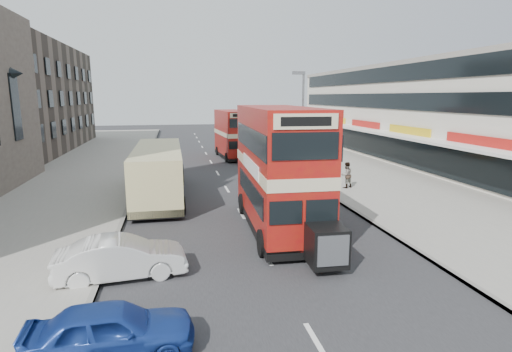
{
  "coord_description": "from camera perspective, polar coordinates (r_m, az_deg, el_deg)",
  "views": [
    {
      "loc": [
        -3.4,
        -12.8,
        6.24
      ],
      "look_at": [
        0.43,
        6.11,
        2.43
      ],
      "focal_mm": 28.43,
      "sensor_mm": 36.0,
      "label": 1
    }
  ],
  "objects": [
    {
      "name": "car_left_front",
      "position": [
        15.08,
        -18.41,
        -10.86
      ],
      "size": [
        4.54,
        1.99,
        1.45
      ],
      "primitive_type": "imported",
      "rotation": [
        0.0,
        0.0,
        1.68
      ],
      "color": "silver",
      "rests_on": "ground"
    },
    {
      "name": "pedestrian_near",
      "position": [
        27.92,
        12.6,
        0.16
      ],
      "size": [
        0.76,
        0.62,
        1.77
      ],
      "primitive_type": "imported",
      "rotation": [
        0.0,
        0.0,
        3.46
      ],
      "color": "gray",
      "rests_on": "pavement_right"
    },
    {
      "name": "kerb_left",
      "position": [
        33.48,
        -15.88,
        0.13
      ],
      "size": [
        0.2,
        90.0,
        0.16
      ],
      "primitive_type": "cube",
      "color": "gray",
      "rests_on": "ground"
    },
    {
      "name": "bus_main",
      "position": [
        18.85,
        3.23,
        1.05
      ],
      "size": [
        3.1,
        10.19,
        5.57
      ],
      "rotation": [
        0.0,
        0.0,
        3.11
      ],
      "color": "black",
      "rests_on": "ground"
    },
    {
      "name": "car_right_b",
      "position": [
        36.06,
        1.37,
        2.06
      ],
      "size": [
        3.87,
        1.86,
        1.06
      ],
      "primitive_type": "imported",
      "rotation": [
        0.0,
        0.0,
        -1.6
      ],
      "color": "#BF7413",
      "rests_on": "ground"
    },
    {
      "name": "bus_second",
      "position": [
        41.54,
        -3.39,
        5.92
      ],
      "size": [
        2.89,
        8.52,
        4.66
      ],
      "rotation": [
        0.0,
        0.0,
        3.21
      ],
      "color": "black",
      "rests_on": "ground"
    },
    {
      "name": "cyclist",
      "position": [
        32.78,
        2.77,
        1.63
      ],
      "size": [
        0.73,
        1.81,
        2.33
      ],
      "rotation": [
        0.0,
        0.0,
        0.02
      ],
      "color": "gray",
      "rests_on": "ground"
    },
    {
      "name": "car_right_c",
      "position": [
        43.57,
        0.29,
        3.75
      ],
      "size": [
        3.66,
        1.57,
        1.23
      ],
      "primitive_type": "imported",
      "rotation": [
        0.0,
        0.0,
        -1.6
      ],
      "color": "#527FA5",
      "rests_on": "ground"
    },
    {
      "name": "street_lamp",
      "position": [
        32.39,
        6.47,
        8.53
      ],
      "size": [
        1.0,
        0.2,
        8.12
      ],
      "color": "slate",
      "rests_on": "ground"
    },
    {
      "name": "pavement_left",
      "position": [
        34.46,
        -25.7,
        -0.25
      ],
      "size": [
        12.0,
        90.0,
        0.15
      ],
      "primitive_type": "cube",
      "color": "gray",
      "rests_on": "ground"
    },
    {
      "name": "commercial_row",
      "position": [
        41.93,
        22.63,
        8.21
      ],
      "size": [
        9.9,
        46.2,
        9.3
      ],
      "color": "beige",
      "rests_on": "ground"
    },
    {
      "name": "road_surface",
      "position": [
        33.56,
        -5.44,
        0.41
      ],
      "size": [
        12.0,
        90.0,
        0.01
      ],
      "primitive_type": "cube",
      "color": "#28282B",
      "rests_on": "ground"
    },
    {
      "name": "coach",
      "position": [
        25.84,
        -13.58,
        0.79
      ],
      "size": [
        2.89,
        11.03,
        2.92
      ],
      "rotation": [
        0.0,
        0.0,
        0.0
      ],
      "color": "black",
      "rests_on": "ground"
    },
    {
      "name": "kerb_right",
      "position": [
        34.7,
        4.62,
        0.9
      ],
      "size": [
        0.2,
        90.0,
        0.16
      ],
      "primitive_type": "cube",
      "color": "gray",
      "rests_on": "ground"
    },
    {
      "name": "ground",
      "position": [
        14.64,
        3.19,
        -14.07
      ],
      "size": [
        160.0,
        160.0,
        0.0
      ],
      "primitive_type": "plane",
      "color": "#28282B",
      "rests_on": "ground"
    },
    {
      "name": "car_right_a",
      "position": [
        29.71,
        5.51,
        0.21
      ],
      "size": [
        4.26,
        1.74,
        1.23
      ],
      "primitive_type": "imported",
      "rotation": [
        0.0,
        0.0,
        -1.57
      ],
      "color": "#A03010",
      "rests_on": "ground"
    },
    {
      "name": "brick_terrace",
      "position": [
        54.1,
        -32.03,
        9.25
      ],
      "size": [
        14.0,
        28.0,
        12.0
      ],
      "primitive_type": "cube",
      "color": "#66594C",
      "rests_on": "ground"
    },
    {
      "name": "car_left_near",
      "position": [
        11.04,
        -19.76,
        -19.74
      ],
      "size": [
        4.09,
        1.83,
        1.36
      ],
      "primitive_type": "imported",
      "rotation": [
        0.0,
        0.0,
        1.63
      ],
      "color": "navy",
      "rests_on": "ground"
    },
    {
      "name": "pavement_right",
      "position": [
        36.75,
        13.5,
        1.2
      ],
      "size": [
        12.0,
        90.0,
        0.15
      ],
      "primitive_type": "cube",
      "color": "gray",
      "rests_on": "ground"
    }
  ]
}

